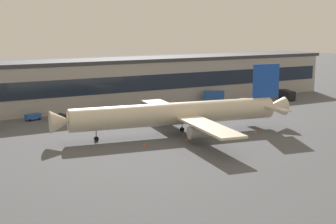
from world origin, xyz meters
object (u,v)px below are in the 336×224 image
at_px(baggage_tug, 162,106).
at_px(traffic_cone_2, 187,140).
at_px(traffic_cone_0, 145,145).
at_px(catering_truck, 214,96).
at_px(pushback_tractor, 61,117).
at_px(traffic_cone_3, 256,131).
at_px(airliner, 180,113).
at_px(belt_loader, 110,110).
at_px(traffic_cone_1, 230,139).
at_px(follow_me_car, 33,117).
at_px(fuel_truck, 287,94).

height_order(baggage_tug, traffic_cone_2, baggage_tug).
xyz_separation_m(baggage_tug, traffic_cone_0, (-26.83, -40.61, -0.77)).
bearing_deg(traffic_cone_2, catering_truck, 48.41).
xyz_separation_m(pushback_tractor, traffic_cone_3, (37.71, -39.39, -0.69)).
bearing_deg(baggage_tug, traffic_cone_2, -111.46).
bearing_deg(baggage_tug, airliner, -112.14).
xyz_separation_m(belt_loader, pushback_tractor, (-16.21, -3.23, -0.10)).
height_order(belt_loader, traffic_cone_1, belt_loader).
bearing_deg(traffic_cone_3, airliner, 154.14).
bearing_deg(follow_me_car, pushback_tractor, -34.95).
bearing_deg(follow_me_car, traffic_cone_1, -54.20).
bearing_deg(pushback_tractor, follow_me_car, 145.05).
distance_m(airliner, traffic_cone_0, 15.26).
relative_size(airliner, follow_me_car, 13.07).
relative_size(fuel_truck, traffic_cone_3, 12.26).
distance_m(airliner, traffic_cone_3, 19.87).
height_order(airliner, fuel_truck, airliner).
bearing_deg(traffic_cone_0, fuel_truck, 24.96).
relative_size(baggage_tug, traffic_cone_3, 5.69).
relative_size(fuel_truck, pushback_tractor, 1.69).
xyz_separation_m(airliner, traffic_cone_0, (-12.93, -6.44, -4.90)).
xyz_separation_m(airliner, traffic_cone_2, (-2.33, -7.13, -4.89)).
height_order(airliner, traffic_cone_3, airliner).
relative_size(airliner, belt_loader, 9.37).
height_order(belt_loader, traffic_cone_0, belt_loader).
bearing_deg(traffic_cone_2, belt_loader, 92.53).
relative_size(airliner, fuel_truck, 6.97).
height_order(pushback_tractor, traffic_cone_1, pushback_tractor).
xyz_separation_m(follow_me_car, traffic_cone_2, (24.88, -42.89, -0.76)).
bearing_deg(traffic_cone_0, pushback_tractor, 101.23).
height_order(fuel_truck, catering_truck, catering_truck).
xyz_separation_m(belt_loader, catering_truck, (40.17, 1.86, 1.14)).
distance_m(belt_loader, baggage_tug, 18.06).
bearing_deg(catering_truck, traffic_cone_1, -121.36).
xyz_separation_m(belt_loader, traffic_cone_1, (11.12, -45.82, -0.84)).
bearing_deg(fuel_truck, traffic_cone_1, -144.20).
relative_size(fuel_truck, traffic_cone_1, 14.30).
xyz_separation_m(fuel_truck, pushback_tractor, (-83.69, 1.93, -0.83)).
bearing_deg(belt_loader, traffic_cone_1, -76.36).
relative_size(airliner, traffic_cone_0, 96.91).
bearing_deg(traffic_cone_3, follow_me_car, 135.24).
xyz_separation_m(belt_loader, traffic_cone_3, (21.50, -42.62, -0.79)).
height_order(baggage_tug, fuel_truck, fuel_truck).
height_order(baggage_tug, traffic_cone_0, baggage_tug).
height_order(fuel_truck, follow_me_car, fuel_truck).
xyz_separation_m(fuel_truck, catering_truck, (-27.31, 7.02, 0.41)).
height_order(catering_truck, traffic_cone_1, catering_truck).
xyz_separation_m(catering_truck, traffic_cone_2, (-38.35, -43.21, -1.96)).
bearing_deg(catering_truck, follow_me_car, -179.72).
relative_size(belt_loader, follow_me_car, 1.40).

